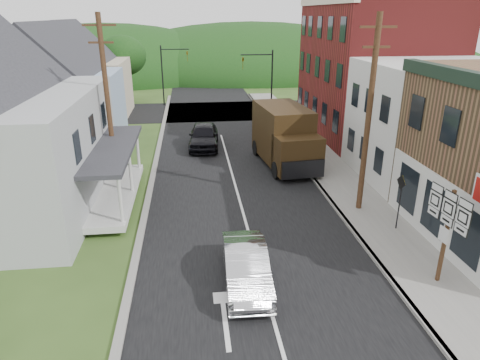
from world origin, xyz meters
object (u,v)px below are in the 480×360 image
object	(u,v)px
silver_sedan	(246,267)
delivery_van	(285,137)
dark_sedan	(204,136)
route_sign_cluster	(447,224)
warning_sign	(400,194)

from	to	relation	value
silver_sedan	delivery_van	bearing A→B (deg)	73.69
dark_sedan	route_sign_cluster	size ratio (longest dim) A/B	1.44
silver_sedan	dark_sedan	size ratio (longest dim) A/B	0.86
silver_sedan	dark_sedan	xyz separation A→B (m)	(-0.84, 16.76, 0.14)
dark_sedan	route_sign_cluster	distance (m)	19.12
silver_sedan	route_sign_cluster	distance (m)	6.90
warning_sign	silver_sedan	bearing A→B (deg)	-158.52
delivery_van	warning_sign	bearing A→B (deg)	-78.35
delivery_van	warning_sign	distance (m)	9.74
silver_sedan	route_sign_cluster	bearing A→B (deg)	-4.96
silver_sedan	dark_sedan	distance (m)	16.78
dark_sedan	route_sign_cluster	world-z (taller)	route_sign_cluster
delivery_van	route_sign_cluster	xyz separation A→B (m)	(2.63, -13.18, 0.55)
dark_sedan	warning_sign	xyz separation A→B (m)	(7.83, -13.63, 0.91)
silver_sedan	delivery_van	xyz separation A→B (m)	(4.02, 12.41, 1.13)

